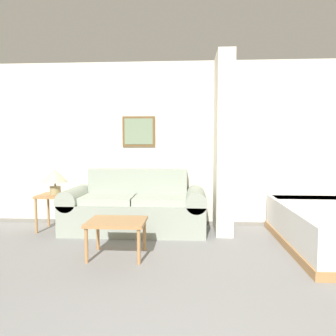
{
  "coord_description": "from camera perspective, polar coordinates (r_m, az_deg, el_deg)",
  "views": [
    {
      "loc": [
        -0.25,
        -0.92,
        1.32
      ],
      "look_at": [
        -0.48,
        2.58,
        1.05
      ],
      "focal_mm": 35.0,
      "sensor_mm": 36.0,
      "label": 1
    }
  ],
  "objects": [
    {
      "name": "side_table",
      "position": [
        5.26,
        -19.0,
        -5.24
      ],
      "size": [
        0.48,
        0.48,
        0.55
      ],
      "color": "#B27F4C",
      "rests_on": "ground_plane"
    },
    {
      "name": "coffee_table",
      "position": [
        3.89,
        -8.91,
        -9.75
      ],
      "size": [
        0.66,
        0.54,
        0.43
      ],
      "color": "#B27F4C",
      "rests_on": "ground_plane"
    },
    {
      "name": "wall_back",
      "position": [
        5.29,
        6.37,
        4.08
      ],
      "size": [
        7.12,
        0.16,
        2.6
      ],
      "color": "silver",
      "rests_on": "ground_plane"
    },
    {
      "name": "table_lamp",
      "position": [
        5.22,
        -19.09,
        -1.51
      ],
      "size": [
        0.37,
        0.37,
        0.38
      ],
      "color": "tan",
      "rests_on": "side_table"
    },
    {
      "name": "wall_partition_pillar",
      "position": [
        4.89,
        9.61,
        4.09
      ],
      "size": [
        0.24,
        0.72,
        2.6
      ],
      "color": "silver",
      "rests_on": "ground_plane"
    },
    {
      "name": "couch",
      "position": [
        4.96,
        -5.75,
        -7.08
      ],
      "size": [
        2.11,
        0.84,
        0.91
      ],
      "color": "#99A393",
      "rests_on": "ground_plane"
    }
  ]
}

